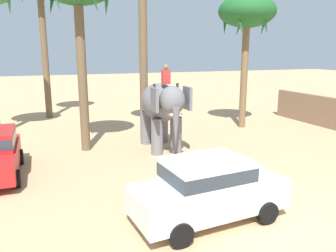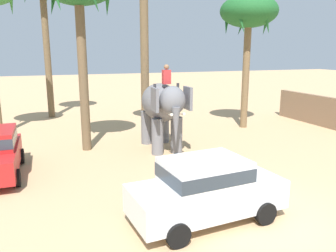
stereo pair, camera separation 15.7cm
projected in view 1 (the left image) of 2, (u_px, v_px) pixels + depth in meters
ground_plane at (263, 214)px, 9.37m from camera, size 120.00×120.00×0.00m
car_sedan_foreground at (208, 187)px, 8.86m from camera, size 4.22×2.13×1.70m
elephant_with_mahout at (162, 106)px, 15.17m from camera, size 1.71×3.90×3.88m
palm_tree_behind_elephant at (247, 15)px, 18.77m from camera, size 3.20×3.20×7.49m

